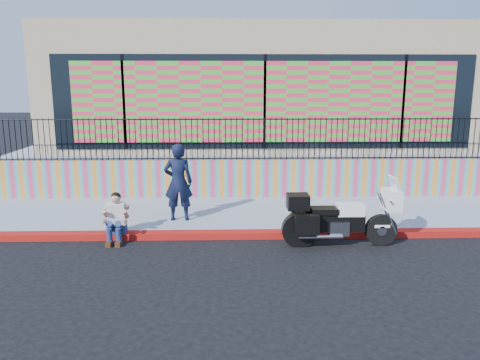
{
  "coord_description": "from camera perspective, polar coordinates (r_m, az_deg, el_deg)",
  "views": [
    {
      "loc": [
        -1.12,
        -10.05,
        3.45
      ],
      "look_at": [
        -0.82,
        1.2,
        1.08
      ],
      "focal_mm": 35.0,
      "sensor_mm": 36.0,
      "label": 1
    }
  ],
  "objects": [
    {
      "name": "storefront_building",
      "position": [
        18.22,
        2.04,
        11.24
      ],
      "size": [
        14.0,
        8.06,
        4.0
      ],
      "color": "tan",
      "rests_on": "elevated_platform"
    },
    {
      "name": "seated_man",
      "position": [
        10.58,
        -14.93,
        -4.99
      ],
      "size": [
        0.54,
        0.71,
        1.06
      ],
      "color": "navy",
      "rests_on": "ground"
    },
    {
      "name": "red_curb",
      "position": [
        10.66,
        4.61,
        -6.6
      ],
      "size": [
        16.0,
        0.3,
        0.15
      ],
      "primitive_type": "cube",
      "color": "#9E1B0B",
      "rests_on": "ground"
    },
    {
      "name": "metal_fence",
      "position": [
        13.45,
        3.27,
        5.03
      ],
      "size": [
        15.8,
        0.04,
        1.2
      ],
      "primitive_type": null,
      "color": "black",
      "rests_on": "mural_wall"
    },
    {
      "name": "sidewalk",
      "position": [
        12.23,
        3.8,
        -4.16
      ],
      "size": [
        16.0,
        3.0,
        0.15
      ],
      "primitive_type": "cube",
      "color": "#9298AF",
      "rests_on": "ground"
    },
    {
      "name": "mural_wall",
      "position": [
        13.63,
        3.22,
        0.23
      ],
      "size": [
        16.0,
        0.2,
        1.1
      ],
      "primitive_type": "cube",
      "color": "#D93963",
      "rests_on": "sidewalk"
    },
    {
      "name": "ground",
      "position": [
        10.69,
        4.6,
        -6.98
      ],
      "size": [
        90.0,
        90.0,
        0.0
      ],
      "primitive_type": "plane",
      "color": "black",
      "rests_on": "ground"
    },
    {
      "name": "elevated_platform",
      "position": [
        18.65,
        1.94,
        3.16
      ],
      "size": [
        16.0,
        10.0,
        1.25
      ],
      "primitive_type": "cube",
      "color": "#9298AF",
      "rests_on": "ground"
    },
    {
      "name": "police_officer",
      "position": [
        11.32,
        -7.53,
        -0.26
      ],
      "size": [
        0.7,
        0.47,
        1.87
      ],
      "primitive_type": "imported",
      "rotation": [
        0.0,
        0.0,
        3.17
      ],
      "color": "black",
      "rests_on": "sidewalk"
    },
    {
      "name": "police_motorcycle",
      "position": [
        10.17,
        11.95,
        -4.45
      ],
      "size": [
        2.43,
        0.8,
        1.51
      ],
      "color": "black",
      "rests_on": "ground"
    }
  ]
}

